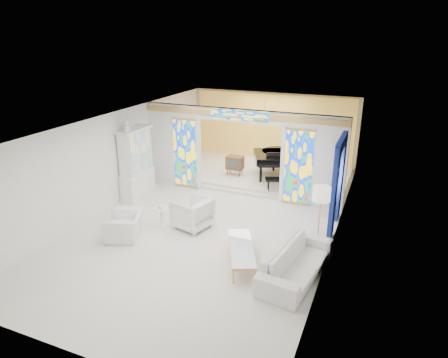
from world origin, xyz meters
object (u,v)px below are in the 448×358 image
at_px(china_cabinet, 136,163).
at_px(grand_piano, 277,157).
at_px(sofa, 296,262).
at_px(coffee_table, 241,248).
at_px(armchair_left, 125,226).
at_px(tv_console, 235,163).
at_px(armchair_right, 192,213).

xyz_separation_m(china_cabinet, grand_piano, (3.97, 3.40, -0.26)).
relative_size(sofa, coffee_table, 1.28).
distance_m(armchair_left, tv_console, 5.62).
bearing_deg(tv_console, coffee_table, -69.15).
bearing_deg(grand_piano, armchair_left, -136.04).
xyz_separation_m(armchair_right, coffee_table, (1.97, -1.23, -0.06)).
relative_size(armchair_right, grand_piano, 0.33).
height_order(china_cabinet, armchair_right, china_cabinet).
bearing_deg(grand_piano, sofa, -93.29).
distance_m(china_cabinet, grand_piano, 5.23).
relative_size(armchair_left, coffee_table, 0.54).
bearing_deg(china_cabinet, coffee_table, -29.07).
height_order(armchair_right, coffee_table, armchair_right).
xyz_separation_m(sofa, tv_console, (-3.67, 5.53, 0.29)).
bearing_deg(armchair_right, coffee_table, 72.53).
relative_size(china_cabinet, grand_piano, 0.90).
bearing_deg(sofa, china_cabinet, 74.63).
bearing_deg(tv_console, armchair_right, -87.50).
bearing_deg(sofa, coffee_table, 96.15).
relative_size(china_cabinet, tv_console, 3.71).
distance_m(armchair_left, armchair_right, 1.92).
xyz_separation_m(grand_piano, tv_console, (-1.47, -0.59, -0.25)).
relative_size(armchair_left, tv_console, 1.44).
bearing_deg(armchair_right, grand_piano, -178.77).
bearing_deg(china_cabinet, tv_console, 48.37).
xyz_separation_m(armchair_right, sofa, (3.34, -1.29, -0.08)).
bearing_deg(armchair_right, china_cabinet, -102.27).
xyz_separation_m(armchair_right, tv_console, (-0.33, 4.24, 0.21)).
bearing_deg(coffee_table, armchair_left, -179.47).
bearing_deg(china_cabinet, sofa, -23.79).
bearing_deg(tv_console, armchair_left, -103.33).
bearing_deg(sofa, armchair_left, 98.15).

